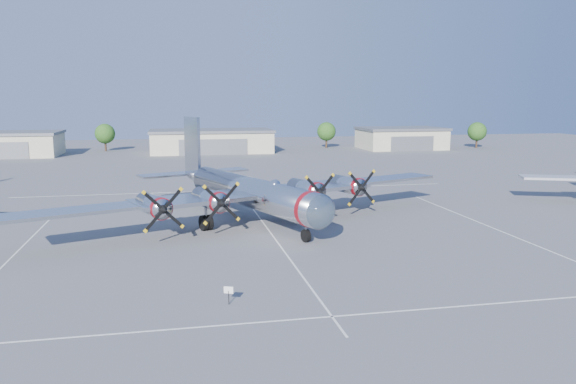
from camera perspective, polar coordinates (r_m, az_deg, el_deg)
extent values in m
plane|color=#525254|center=(54.53, -1.91, -4.00)|extent=(260.00, 260.00, 0.00)
cube|color=silver|center=(50.70, -26.33, -6.04)|extent=(0.15, 40.00, 0.01)
cube|color=silver|center=(49.76, -0.94, -5.31)|extent=(0.15, 40.00, 0.01)
cube|color=silver|center=(57.87, 21.05, -3.84)|extent=(0.15, 40.00, 0.01)
cube|color=silver|center=(34.02, 4.49, -12.50)|extent=(60.00, 0.15, 0.01)
cube|color=silver|center=(78.82, -4.97, 0.19)|extent=(60.00, 0.15, 0.01)
cube|color=#B6AD91|center=(139.44, -26.64, 4.26)|extent=(22.00, 14.00, 4.80)
cube|color=slate|center=(139.27, -26.72, 5.37)|extent=(22.60, 14.60, 0.60)
cube|color=#B6AD91|center=(134.96, -7.80, 5.04)|extent=(28.00, 14.00, 4.80)
cube|color=slate|center=(134.78, -7.83, 6.18)|extent=(28.60, 14.60, 0.60)
cube|color=slate|center=(128.00, -7.58, 4.54)|extent=(15.40, 0.20, 3.60)
cube|color=#B6AD91|center=(146.18, 11.40, 5.28)|extent=(20.00, 14.00, 4.80)
cube|color=slate|center=(146.01, 11.43, 6.34)|extent=(20.60, 14.60, 0.60)
cube|color=slate|center=(139.78, 12.52, 4.81)|extent=(11.00, 0.20, 3.60)
cylinder|color=#382619|center=(143.64, -18.04, 4.53)|extent=(0.50, 0.50, 2.80)
sphere|color=#1E4112|center=(143.44, -18.10, 5.66)|extent=(4.80, 4.80, 4.80)
cylinder|color=#382619|center=(146.00, 3.92, 5.05)|extent=(0.50, 0.50, 2.80)
sphere|color=#1E4112|center=(145.80, 3.93, 6.16)|extent=(4.80, 4.80, 4.80)
cylinder|color=#382619|center=(153.40, 18.60, 4.79)|extent=(0.50, 0.50, 2.80)
sphere|color=#1E4112|center=(153.22, 18.66, 5.85)|extent=(4.80, 4.80, 4.80)
cylinder|color=black|center=(35.82, -6.04, -10.62)|extent=(0.07, 0.07, 0.88)
cube|color=white|center=(35.65, -6.06, -9.87)|extent=(0.58, 0.26, 0.44)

